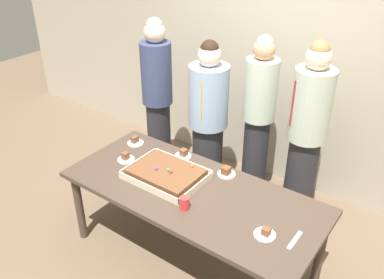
# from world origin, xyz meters

# --- Properties ---
(ground_plane) EXTENTS (12.00, 12.00, 0.00)m
(ground_plane) POSITION_xyz_m (0.00, 0.00, 0.00)
(ground_plane) COLOR brown
(interior_back_panel) EXTENTS (8.00, 0.12, 3.00)m
(interior_back_panel) POSITION_xyz_m (0.00, 1.60, 1.50)
(interior_back_panel) COLOR #B2A893
(interior_back_panel) RESTS_ON ground_plane
(party_table) EXTENTS (2.08, 0.91, 0.72)m
(party_table) POSITION_xyz_m (0.00, 0.00, 0.65)
(party_table) COLOR #47382D
(party_table) RESTS_ON ground_plane
(sheet_cake) EXTENTS (0.62, 0.47, 0.10)m
(sheet_cake) POSITION_xyz_m (-0.27, 0.01, 0.76)
(sheet_cake) COLOR beige
(sheet_cake) RESTS_ON party_table
(plated_slice_near_left) EXTENTS (0.15, 0.15, 0.07)m
(plated_slice_near_left) POSITION_xyz_m (-0.35, 0.35, 0.74)
(plated_slice_near_left) COLOR white
(plated_slice_near_left) RESTS_ON party_table
(plated_slice_near_right) EXTENTS (0.15, 0.15, 0.06)m
(plated_slice_near_right) POSITION_xyz_m (0.70, -0.12, 0.74)
(plated_slice_near_right) COLOR white
(plated_slice_near_right) RESTS_ON party_table
(plated_slice_far_left) EXTENTS (0.15, 0.15, 0.07)m
(plated_slice_far_left) POSITION_xyz_m (-0.72, 0.01, 0.74)
(plated_slice_far_left) COLOR white
(plated_slice_far_left) RESTS_ON party_table
(plated_slice_far_right) EXTENTS (0.15, 0.15, 0.07)m
(plated_slice_far_right) POSITION_xyz_m (-0.86, 0.28, 0.74)
(plated_slice_far_right) COLOR white
(plated_slice_far_right) RESTS_ON party_table
(plated_slice_center_front) EXTENTS (0.15, 0.15, 0.07)m
(plated_slice_center_front) POSITION_xyz_m (0.11, 0.34, 0.75)
(plated_slice_center_front) COLOR white
(plated_slice_center_front) RESTS_ON party_table
(drink_cup_nearest) EXTENTS (0.07, 0.07, 0.10)m
(drink_cup_nearest) POSITION_xyz_m (0.09, -0.21, 0.77)
(drink_cup_nearest) COLOR red
(drink_cup_nearest) RESTS_ON party_table
(cake_server_utensil) EXTENTS (0.03, 0.20, 0.01)m
(cake_server_utensil) POSITION_xyz_m (0.88, -0.05, 0.72)
(cake_server_utensil) COLOR silver
(cake_server_utensil) RESTS_ON party_table
(person_serving_front) EXTENTS (0.34, 0.34, 1.76)m
(person_serving_front) POSITION_xyz_m (0.50, 1.00, 0.92)
(person_serving_front) COLOR #28282D
(person_serving_front) RESTS_ON ground_plane
(person_green_shirt_behind) EXTENTS (0.38, 0.38, 1.64)m
(person_green_shirt_behind) POSITION_xyz_m (-0.42, 0.84, 0.84)
(person_green_shirt_behind) COLOR #28282D
(person_green_shirt_behind) RESTS_ON ground_plane
(person_striped_tie_right) EXTENTS (0.30, 0.30, 1.71)m
(person_striped_tie_right) POSITION_xyz_m (-0.00, 1.06, 0.90)
(person_striped_tie_right) COLOR #28282D
(person_striped_tie_right) RESTS_ON ground_plane
(person_far_right_suit) EXTENTS (0.31, 0.31, 1.75)m
(person_far_right_suit) POSITION_xyz_m (-1.06, 0.86, 0.92)
(person_far_right_suit) COLOR #28282D
(person_far_right_suit) RESTS_ON ground_plane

